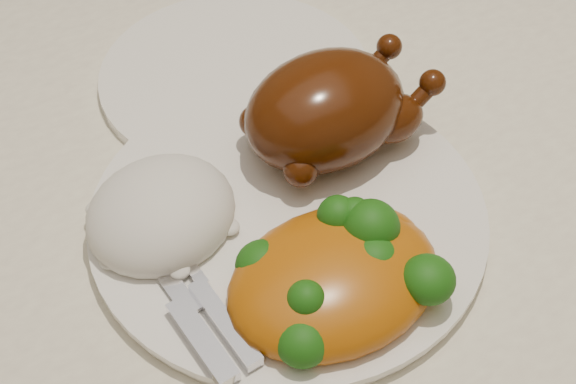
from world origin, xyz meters
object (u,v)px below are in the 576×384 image
dining_table (127,254)px  roast_chicken (330,109)px  dinner_plate (288,216)px  side_plate (236,76)px

dining_table → roast_chicken: size_ratio=10.20×
dining_table → dinner_plate: size_ratio=5.73×
dinner_plate → side_plate: dinner_plate is taller
dinner_plate → roast_chicken: bearing=35.4°
dining_table → side_plate: size_ratio=6.97×
dining_table → dinner_plate: bearing=-49.4°
side_plate → roast_chicken: roast_chicken is taller
dinner_plate → roast_chicken: size_ratio=1.78×
dining_table → side_plate: side_plate is taller
side_plate → dinner_plate: bearing=-103.8°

